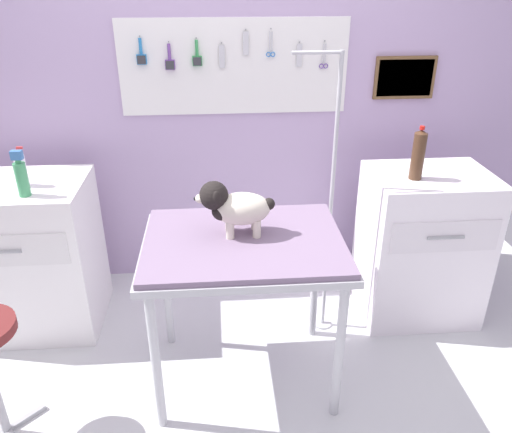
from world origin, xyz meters
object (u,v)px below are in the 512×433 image
soda_bottle (418,155)px  spray_bottle_short (21,177)px  counter_left (24,256)px  cabinet_right (421,245)px  grooming_table (244,254)px  grooming_arm (329,214)px  dog (234,206)px

soda_bottle → spray_bottle_short: bearing=-178.9°
counter_left → cabinet_right: cabinet_right is taller
counter_left → soda_bottle: soda_bottle is taller
grooming_table → grooming_arm: (0.48, 0.38, 0.01)m
cabinet_right → soda_bottle: bearing=-156.8°
grooming_table → cabinet_right: cabinet_right is taller
counter_left → spray_bottle_short: bearing=-47.5°
grooming_arm → spray_bottle_short: grooming_arm is taller
dog → counter_left: bearing=156.9°
grooming_table → dog: 0.23m
spray_bottle_short → soda_bottle: bearing=1.1°
grooming_arm → spray_bottle_short: (-1.58, 0.02, 0.26)m
counter_left → spray_bottle_short: (0.15, -0.16, 0.56)m
grooming_table → soda_bottle: bearing=24.5°
dog → grooming_arm: bearing=31.9°
cabinet_right → soda_bottle: size_ratio=3.11×
counter_left → cabinet_right: (2.34, -0.07, 0.01)m
dog → spray_bottle_short: (-1.05, 0.35, 0.04)m
counter_left → dog: bearing=-23.1°
grooming_arm → spray_bottle_short: bearing=179.1°
dog → soda_bottle: bearing=21.2°
dog → counter_left: dog is taller
counter_left → spray_bottle_short: spray_bottle_short is taller
grooming_arm → soda_bottle: 0.57m
grooming_arm → counter_left: 1.76m
cabinet_right → counter_left: bearing=178.3°
grooming_arm → soda_bottle: size_ratio=5.45×
spray_bottle_short → soda_bottle: 2.06m
dog → spray_bottle_short: 1.11m
grooming_arm → grooming_table: bearing=-142.1°
cabinet_right → dog: bearing=-158.6°
grooming_table → spray_bottle_short: spray_bottle_short is taller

